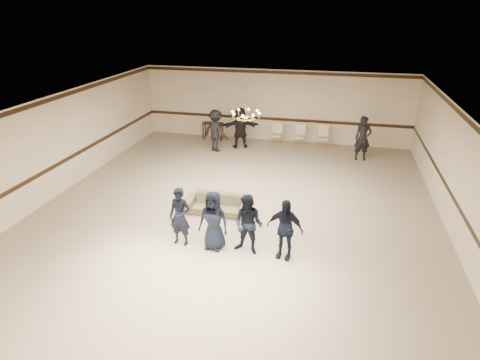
# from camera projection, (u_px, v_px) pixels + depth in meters

# --- Properties ---
(room) EXTENTS (12.01, 14.01, 3.21)m
(room) POSITION_uv_depth(u_px,v_px,m) (238.00, 159.00, 12.08)
(room) COLOR #B9AA8F
(room) RESTS_ON ground
(chair_rail) EXTENTS (12.00, 0.02, 0.14)m
(chair_rail) POSITION_uv_depth(u_px,v_px,m) (274.00, 119.00, 18.56)
(chair_rail) COLOR black
(chair_rail) RESTS_ON wall_back
(crown_molding) EXTENTS (12.00, 0.02, 0.14)m
(crown_molding) POSITION_uv_depth(u_px,v_px,m) (276.00, 72.00, 17.74)
(crown_molding) COLOR black
(crown_molding) RESTS_ON wall_back
(chandelier) EXTENTS (0.94, 0.94, 0.89)m
(chandelier) POSITION_uv_depth(u_px,v_px,m) (246.00, 108.00, 12.47)
(chandelier) COLOR #AF8E38
(chandelier) RESTS_ON ceiling
(boy_a) EXTENTS (0.60, 0.42, 1.58)m
(boy_a) POSITION_uv_depth(u_px,v_px,m) (180.00, 217.00, 10.47)
(boy_a) COLOR black
(boy_a) RESTS_ON floor
(boy_b) EXTENTS (0.81, 0.56, 1.58)m
(boy_b) POSITION_uv_depth(u_px,v_px,m) (214.00, 221.00, 10.28)
(boy_b) COLOR black
(boy_b) RESTS_ON floor
(boy_c) EXTENTS (0.87, 0.74, 1.58)m
(boy_c) POSITION_uv_depth(u_px,v_px,m) (248.00, 225.00, 10.09)
(boy_c) COLOR black
(boy_c) RESTS_ON floor
(boy_d) EXTENTS (0.98, 0.53, 1.58)m
(boy_d) POSITION_uv_depth(u_px,v_px,m) (285.00, 229.00, 9.90)
(boy_d) COLOR black
(boy_d) RESTS_ON floor
(settee) EXTENTS (1.95, 0.77, 0.57)m
(settee) POSITION_uv_depth(u_px,v_px,m) (218.00, 204.00, 12.27)
(settee) COLOR brown
(settee) RESTS_ON floor
(adult_left) EXTENTS (1.32, 1.07, 1.79)m
(adult_left) POSITION_uv_depth(u_px,v_px,m) (216.00, 131.00, 17.21)
(adult_left) COLOR black
(adult_left) RESTS_ON floor
(adult_mid) EXTENTS (1.74, 1.02, 1.79)m
(adult_mid) POSITION_uv_depth(u_px,v_px,m) (240.00, 128.00, 17.65)
(adult_mid) COLOR black
(adult_mid) RESTS_ON floor
(adult_right) EXTENTS (0.73, 0.55, 1.79)m
(adult_right) POSITION_uv_depth(u_px,v_px,m) (363.00, 139.00, 16.22)
(adult_right) COLOR black
(adult_right) RESTS_ON floor
(banquet_chair_left) EXTENTS (0.53, 0.53, 1.01)m
(banquet_chair_left) POSITION_uv_depth(u_px,v_px,m) (277.00, 135.00, 18.02)
(banquet_chair_left) COLOR beige
(banquet_chair_left) RESTS_ON floor
(banquet_chair_mid) EXTENTS (0.50, 0.50, 1.01)m
(banquet_chair_mid) POSITION_uv_depth(u_px,v_px,m) (299.00, 136.00, 17.81)
(banquet_chair_mid) COLOR beige
(banquet_chair_mid) RESTS_ON floor
(banquet_chair_right) EXTENTS (0.49, 0.49, 1.01)m
(banquet_chair_right) POSITION_uv_depth(u_px,v_px,m) (323.00, 138.00, 17.60)
(banquet_chair_right) COLOR beige
(banquet_chair_right) RESTS_ON floor
(console_table) EXTENTS (0.97, 0.44, 0.80)m
(console_table) POSITION_uv_depth(u_px,v_px,m) (213.00, 131.00, 18.88)
(console_table) COLOR black
(console_table) RESTS_ON floor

